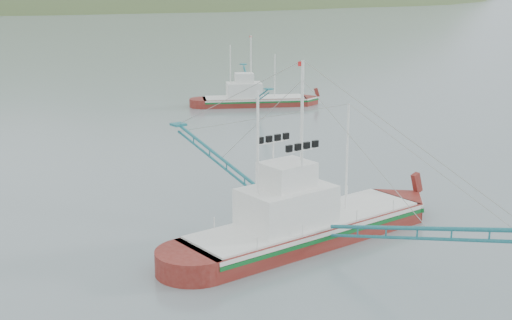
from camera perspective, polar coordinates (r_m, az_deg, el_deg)
ground at (r=44.49m, az=4.71°, el=-5.52°), size 1200.00×1200.00×0.00m
main_boat at (r=41.86m, az=3.84°, el=-4.40°), size 15.74×28.50×11.53m
bg_boat_right at (r=86.89m, az=-0.18°, el=5.62°), size 14.69×20.97×9.17m
headland_right at (r=533.51m, az=-7.29°, el=12.59°), size 684.00×432.00×306.00m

